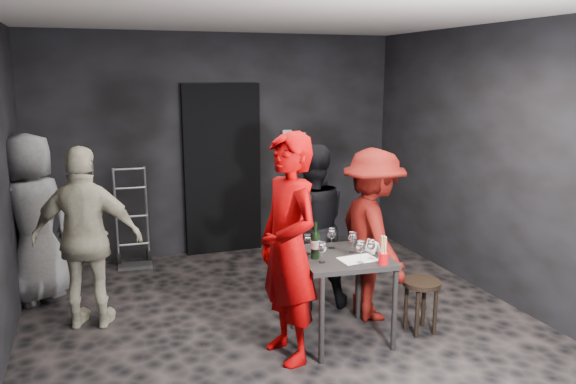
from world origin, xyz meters
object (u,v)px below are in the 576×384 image
object	(u,v)px
tasting_table	(342,266)
server_red	(288,226)
bystander_cream	(87,231)
bystander_grey	(32,209)
hand_truck	(134,247)
stool	(421,292)
wine_bottle	(315,244)
breadstick_cup	(384,250)
woman_black	(311,222)
man_maroon	(373,231)

from	to	relation	value
tasting_table	server_red	size ratio (longest dim) A/B	0.35
bystander_cream	bystander_grey	size ratio (longest dim) A/B	0.95
hand_truck	stool	world-z (taller)	hand_truck
wine_bottle	breadstick_cup	size ratio (longest dim) A/B	1.22
tasting_table	breadstick_cup	distance (m)	0.43
wine_bottle	server_red	bearing A→B (deg)	-155.10
wine_bottle	breadstick_cup	bearing A→B (deg)	-34.65
tasting_table	woman_black	bearing A→B (deg)	88.65
tasting_table	stool	xyz separation A→B (m)	(0.71, -0.11, -0.28)
stool	bystander_cream	distance (m)	2.96
man_maroon	stool	bearing A→B (deg)	-148.41
tasting_table	woman_black	world-z (taller)	woman_black
man_maroon	bystander_grey	size ratio (longest dim) A/B	0.89
hand_truck	wine_bottle	xyz separation A→B (m)	(1.27, -2.53, 0.65)
hand_truck	breadstick_cup	size ratio (longest dim) A/B	4.68
breadstick_cup	woman_black	bearing A→B (deg)	99.87
man_maroon	bystander_cream	bearing A→B (deg)	76.96
tasting_table	woman_black	size ratio (longest dim) A/B	0.45
woman_black	bystander_grey	distance (m)	2.71
stool	man_maroon	world-z (taller)	man_maroon
hand_truck	bystander_cream	xyz separation A→B (m)	(-0.48, -1.54, 0.67)
woman_black	wine_bottle	size ratio (longest dim) A/B	5.49
hand_truck	tasting_table	world-z (taller)	hand_truck
woman_black	bystander_cream	distance (m)	2.02
wine_bottle	breadstick_cup	world-z (taller)	wine_bottle
stool	breadstick_cup	xyz separation A→B (m)	(-0.50, -0.20, 0.49)
tasting_table	man_maroon	xyz separation A→B (m)	(0.46, 0.34, 0.17)
server_red	woman_black	bearing A→B (deg)	138.08
server_red	wine_bottle	size ratio (longest dim) A/B	7.13
woman_black	man_maroon	xyz separation A→B (m)	(0.44, -0.43, -0.01)
hand_truck	server_red	size ratio (longest dim) A/B	0.54
hand_truck	man_maroon	bearing A→B (deg)	-44.50
server_red	bystander_grey	bearing A→B (deg)	-145.00
stool	woman_black	bearing A→B (deg)	128.41
hand_truck	man_maroon	size ratio (longest dim) A/B	0.71
tasting_table	bystander_cream	size ratio (longest dim) A/B	0.43
server_red	bystander_cream	world-z (taller)	server_red
stool	man_maroon	size ratio (longest dim) A/B	0.29
hand_truck	bystander_cream	size ratio (longest dim) A/B	0.66
woman_black	stool	bearing A→B (deg)	136.80
hand_truck	bystander_grey	size ratio (longest dim) A/B	0.63
hand_truck	bystander_grey	world-z (taller)	bystander_grey
woman_black	hand_truck	bearing A→B (deg)	-40.69
server_red	wine_bottle	distance (m)	0.38
stool	breadstick_cup	distance (m)	0.73
bystander_grey	breadstick_cup	size ratio (longest dim) A/B	7.48
server_red	breadstick_cup	xyz separation A→B (m)	(0.73, -0.18, -0.22)
hand_truck	bystander_grey	bearing A→B (deg)	-139.09
hand_truck	wine_bottle	distance (m)	2.90
bystander_cream	breadstick_cup	distance (m)	2.55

